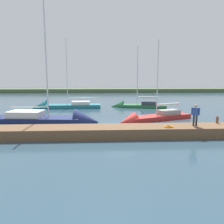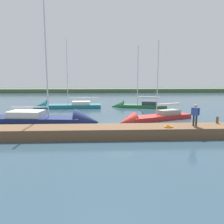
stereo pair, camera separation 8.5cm
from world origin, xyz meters
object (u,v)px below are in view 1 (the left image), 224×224
at_px(sailboat_mid_channel, 55,121).
at_px(sailboat_inner_slip, 134,106).
at_px(mooring_post_near, 217,120).
at_px(sailboat_near_dock, 151,119).
at_px(life_ring_buoy, 169,127).
at_px(sailboat_behind_pier, 61,107).
at_px(person_on_dock, 195,114).

bearing_deg(sailboat_mid_channel, sailboat_inner_slip, 56.08).
distance_m(mooring_post_near, sailboat_near_dock, 7.05).
bearing_deg(life_ring_buoy, sailboat_behind_pier, -57.30).
height_order(mooring_post_near, life_ring_buoy, mooring_post_near).
distance_m(mooring_post_near, person_on_dock, 2.59).
relative_size(sailboat_behind_pier, sailboat_inner_slip, 1.10).
xyz_separation_m(mooring_post_near, sailboat_near_dock, (4.19, -5.59, -0.95)).
relative_size(life_ring_buoy, sailboat_inner_slip, 0.06).
relative_size(sailboat_inner_slip, sailboat_near_dock, 1.11).
height_order(life_ring_buoy, sailboat_behind_pier, sailboat_behind_pier).
bearing_deg(life_ring_buoy, mooring_post_near, -163.74).
distance_m(life_ring_buoy, sailboat_inner_slip, 17.70).
xyz_separation_m(sailboat_mid_channel, person_on_dock, (-11.84, 5.60, 1.52)).
height_order(life_ring_buoy, sailboat_mid_channel, sailboat_mid_channel).
xyz_separation_m(sailboat_inner_slip, sailboat_near_dock, (-0.22, 10.79, -0.02)).
xyz_separation_m(life_ring_buoy, sailboat_near_dock, (-0.26, -6.89, -0.72)).
bearing_deg(sailboat_near_dock, sailboat_behind_pier, -65.89).
height_order(sailboat_behind_pier, sailboat_inner_slip, sailboat_behind_pier).
bearing_deg(sailboat_mid_channel, sailboat_near_dock, 11.23).
bearing_deg(sailboat_behind_pier, sailboat_near_dock, 136.36).
distance_m(mooring_post_near, life_ring_buoy, 4.65).
height_order(sailboat_inner_slip, sailboat_near_dock, sailboat_inner_slip).
xyz_separation_m(sailboat_behind_pier, sailboat_near_dock, (-11.41, 10.47, -0.01)).
bearing_deg(mooring_post_near, sailboat_behind_pier, -45.84).
xyz_separation_m(sailboat_behind_pier, sailboat_mid_channel, (-1.46, 11.43, 0.11)).
bearing_deg(sailboat_inner_slip, life_ring_buoy, 103.41).
bearing_deg(life_ring_buoy, sailboat_inner_slip, -90.15).
xyz_separation_m(sailboat_near_dock, sailboat_mid_channel, (9.95, 0.96, 0.12)).
xyz_separation_m(life_ring_buoy, person_on_dock, (-2.15, -0.33, 0.92)).
bearing_deg(mooring_post_near, sailboat_near_dock, -53.16).
height_order(mooring_post_near, sailboat_inner_slip, sailboat_inner_slip).
relative_size(life_ring_buoy, sailboat_mid_channel, 0.05).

